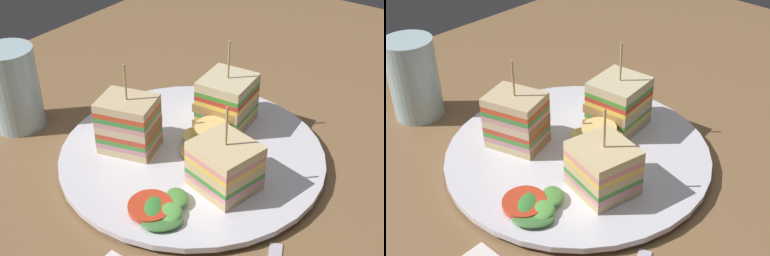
{
  "view_description": "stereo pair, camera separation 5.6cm",
  "coord_description": "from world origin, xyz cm",
  "views": [
    {
      "loc": [
        37.88,
        27.8,
        35.65
      ],
      "look_at": [
        0.0,
        0.0,
        4.23
      ],
      "focal_mm": 48.44,
      "sensor_mm": 36.0,
      "label": 1
    },
    {
      "loc": [
        34.27,
        32.15,
        35.65
      ],
      "look_at": [
        0.0,
        0.0,
        4.23
      ],
      "focal_mm": 48.44,
      "sensor_mm": 36.0,
      "label": 2
    }
  ],
  "objects": [
    {
      "name": "ground_plane",
      "position": [
        0.0,
        0.0,
        -0.9
      ],
      "size": [
        118.19,
        82.53,
        1.8
      ],
      "primitive_type": "cube",
      "color": "olive"
    },
    {
      "name": "plate",
      "position": [
        0.0,
        0.0,
        0.75
      ],
      "size": [
        29.62,
        29.62,
        1.23
      ],
      "color": "white",
      "rests_on": "ground_plane"
    },
    {
      "name": "sandwich_wedge_0",
      "position": [
        3.66,
        -5.95,
        4.35
      ],
      "size": [
        6.27,
        7.17,
        10.47
      ],
      "rotation": [
        0.0,
        0.0,
        8.15
      ],
      "color": "beige",
      "rests_on": "plate"
    },
    {
      "name": "sandwich_wedge_1",
      "position": [
        3.06,
        6.27,
        3.82
      ],
      "size": [
        6.69,
        7.13,
        9.47
      ],
      "rotation": [
        0.0,
        0.0,
        10.77
      ],
      "color": "#DCB783",
      "rests_on": "plate"
    },
    {
      "name": "sandwich_wedge_2",
      "position": [
        -6.97,
        0.17,
        4.28
      ],
      "size": [
        6.63,
        6.21,
        10.76
      ],
      "rotation": [
        0.0,
        0.0,
        12.67
      ],
      "color": "#D0BA86",
      "rests_on": "plate"
    },
    {
      "name": "chip_pile",
      "position": [
        -1.25,
        1.42,
        2.59
      ],
      "size": [
        7.62,
        7.73,
        2.7
      ],
      "color": "#E7C56E",
      "rests_on": "plate"
    },
    {
      "name": "salad_garnish",
      "position": [
        10.1,
        3.57,
        1.78
      ],
      "size": [
        7.52,
        6.49,
        1.26
      ],
      "color": "#509240",
      "rests_on": "plate"
    },
    {
      "name": "drinking_glass",
      "position": [
        6.86,
        -21.5,
        4.44
      ],
      "size": [
        6.16,
        6.16,
        10.32
      ],
      "color": "#ADCCD6",
      "rests_on": "ground_plane"
    }
  ]
}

